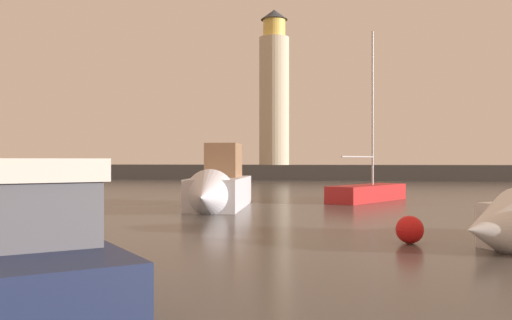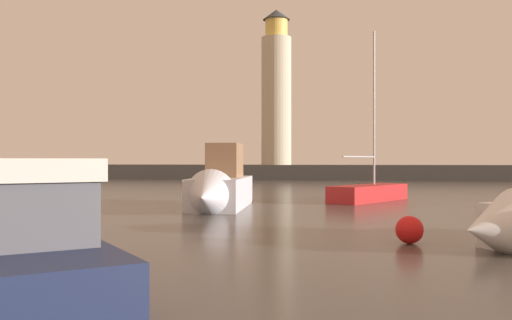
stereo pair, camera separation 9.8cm
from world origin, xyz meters
The scene contains 7 objects.
ground_plane centered at (0.00, 32.01, 0.00)m, with size 220.00×220.00×0.00m, color #4C4742.
breakwater centered at (0.00, 64.03, 0.88)m, with size 79.14×5.38×1.76m, color #423F3D.
lighthouse centered at (-4.24, 64.03, 10.57)m, with size 3.58×3.58×18.60m.
motorboat_1 centered at (-1.80, 8.20, 0.70)m, with size 6.25×6.87×2.85m.
motorboat_2 centered at (-1.92, 24.44, 1.03)m, with size 2.85×8.53×3.49m.
sailboat_moored centered at (5.34, 30.57, 0.53)m, with size 4.71×6.27×9.73m.
mooring_buoy centered at (5.84, 14.69, 0.39)m, with size 0.77×0.77×0.77m, color red.
Camera 2 is at (4.14, -1.01, 2.32)m, focal length 38.44 mm.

